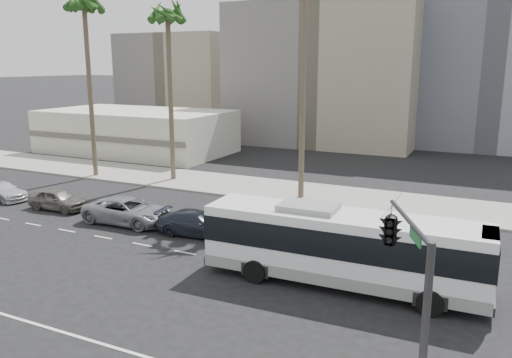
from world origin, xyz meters
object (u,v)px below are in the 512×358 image
Objects in this scene: city_bus at (342,245)px; traffic_signal at (393,241)px; car_b at (128,211)px; palm_far at (84,7)px; palm_mid at (168,18)px; car_a at (198,223)px; car_c at (58,199)px; car_d at (2,191)px.

traffic_signal is (3.89, -8.80, 3.65)m from city_bus.
car_b is 21.52m from palm_far.
traffic_signal is 0.40× the size of palm_far.
traffic_signal is 35.28m from palm_mid.
car_a is at bearing -49.84° from palm_mid.
traffic_signal reaches higher than car_b.
car_c is at bearing 169.23° from city_bus.
traffic_signal reaches higher than car_a.
traffic_signal is at bearing -116.76° from car_c.
palm_far is at bearing 121.01° from traffic_signal.
city_bus is 2.19× the size of car_b.
car_b is at bearing -68.66° from palm_mid.
car_c is 29.51m from traffic_signal.
car_d is 0.70× the size of traffic_signal.
car_c is (-6.76, 0.37, -0.08)m from car_b.
traffic_signal is (32.43, -12.72, 4.97)m from car_d.
palm_mid is at bearing 111.18° from traffic_signal.
car_b is at bearing 166.55° from city_bus.
palm_mid is 7.84m from palm_far.
palm_far reaches higher than city_bus.
city_bus is 22.72m from car_c.
palm_far is (-31.75, 22.37, 9.64)m from traffic_signal.
traffic_signal is at bearing -105.95° from car_d.
car_b is at bearing 83.72° from car_a.
car_a is at bearing 115.32° from traffic_signal.
car_d is at bearing -125.60° from palm_mid.
city_bus is 1.98× the size of traffic_signal.
city_bus reaches higher than car_c.
palm_far is at bearing 27.89° from car_c.
traffic_signal is at bearing -67.48° from city_bus.
car_d is (-18.42, 0.61, -0.07)m from car_a.
palm_mid reaches higher than car_a.
palm_mid reaches higher than traffic_signal.
city_bus reaches higher than car_b.
traffic_signal is at bearing -124.22° from car_b.
city_bus is at bearing -113.89° from car_a.
car_d is 0.30× the size of palm_mid.
car_b is 12.94m from car_d.
traffic_signal is (19.51, -12.16, 4.81)m from car_b.
car_a is 5.50m from car_b.
car_c is at bearing 84.60° from car_b.
car_d is (-12.92, 0.56, -0.16)m from car_b.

